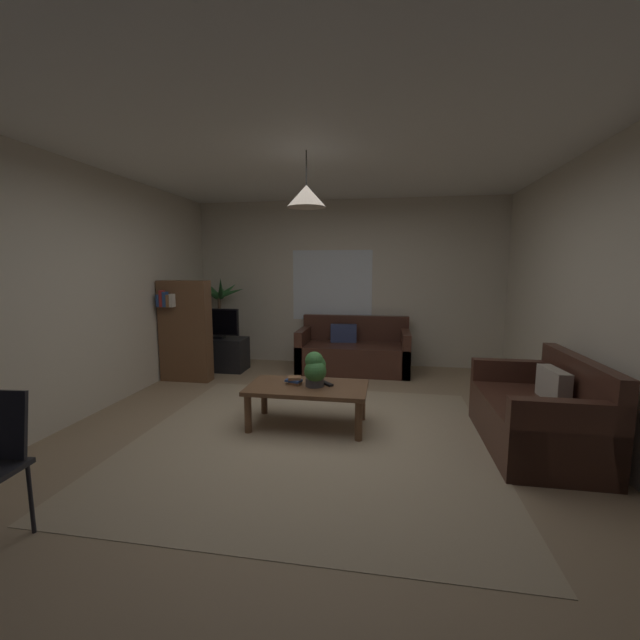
# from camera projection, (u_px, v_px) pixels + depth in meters

# --- Properties ---
(floor) EXTENTS (4.91, 5.57, 0.02)m
(floor) POSITION_uv_depth(u_px,v_px,m) (315.00, 432.00, 3.84)
(floor) COLOR #9E8466
(floor) RESTS_ON ground
(rug) EXTENTS (3.19, 3.06, 0.01)m
(rug) POSITION_uv_depth(u_px,v_px,m) (311.00, 439.00, 3.64)
(rug) COLOR tan
(rug) RESTS_ON ground
(wall_back) EXTENTS (5.03, 0.06, 2.64)m
(wall_back) POSITION_uv_depth(u_px,v_px,m) (346.00, 283.00, 6.41)
(wall_back) COLOR beige
(wall_back) RESTS_ON ground
(wall_left) EXTENTS (0.06, 5.57, 2.64)m
(wall_left) POSITION_uv_depth(u_px,v_px,m) (78.00, 292.00, 4.08)
(wall_left) COLOR beige
(wall_left) RESTS_ON ground
(wall_right) EXTENTS (0.06, 5.57, 2.64)m
(wall_right) POSITION_uv_depth(u_px,v_px,m) (611.00, 299.00, 3.25)
(wall_right) COLOR beige
(wall_right) RESTS_ON ground
(ceiling) EXTENTS (4.91, 5.57, 0.02)m
(ceiling) POSITION_uv_depth(u_px,v_px,m) (314.00, 145.00, 3.49)
(ceiling) COLOR white
(window_pane) EXTENTS (1.29, 0.01, 1.13)m
(window_pane) POSITION_uv_depth(u_px,v_px,m) (332.00, 285.00, 6.42)
(window_pane) COLOR white
(couch_under_window) EXTENTS (1.67, 0.80, 0.82)m
(couch_under_window) POSITION_uv_depth(u_px,v_px,m) (353.00, 353.00, 6.04)
(couch_under_window) COLOR #47281E
(couch_under_window) RESTS_ON ground
(couch_right_side) EXTENTS (0.80, 1.37, 0.82)m
(couch_right_side) POSITION_uv_depth(u_px,v_px,m) (538.00, 417.00, 3.45)
(couch_right_side) COLOR #47281E
(couch_right_side) RESTS_ON ground
(coffee_table) EXTENTS (1.18, 0.63, 0.42)m
(coffee_table) POSITION_uv_depth(u_px,v_px,m) (307.00, 392.00, 3.91)
(coffee_table) COLOR brown
(coffee_table) RESTS_ON ground
(book_on_table_0) EXTENTS (0.13, 0.11, 0.03)m
(book_on_table_0) POSITION_uv_depth(u_px,v_px,m) (295.00, 383.00, 3.95)
(book_on_table_0) COLOR #99663F
(book_on_table_0) RESTS_ON coffee_table
(book_on_table_1) EXTENTS (0.18, 0.14, 0.02)m
(book_on_table_1) POSITION_uv_depth(u_px,v_px,m) (294.00, 381.00, 3.96)
(book_on_table_1) COLOR #2D4C8C
(book_on_table_1) RESTS_ON coffee_table
(book_on_table_2) EXTENTS (0.14, 0.13, 0.03)m
(book_on_table_2) POSITION_uv_depth(u_px,v_px,m) (295.00, 378.00, 3.96)
(book_on_table_2) COLOR #99663F
(book_on_table_2) RESTS_ON coffee_table
(remote_on_table_0) EXTENTS (0.15, 0.15, 0.02)m
(remote_on_table_0) POSITION_uv_depth(u_px,v_px,m) (327.00, 384.00, 3.94)
(remote_on_table_0) COLOR black
(remote_on_table_0) RESTS_ON coffee_table
(potted_plant_on_table) EXTENTS (0.22, 0.25, 0.34)m
(potted_plant_on_table) POSITION_uv_depth(u_px,v_px,m) (315.00, 368.00, 3.87)
(potted_plant_on_table) COLOR #4C4C51
(potted_plant_on_table) RESTS_ON coffee_table
(tv_stand) EXTENTS (0.90, 0.44, 0.50)m
(tv_stand) POSITION_uv_depth(u_px,v_px,m) (217.00, 354.00, 6.11)
(tv_stand) COLOR black
(tv_stand) RESTS_ON ground
(tv) EXTENTS (0.72, 0.16, 0.46)m
(tv) POSITION_uv_depth(u_px,v_px,m) (216.00, 323.00, 6.02)
(tv) COLOR black
(tv) RESTS_ON tv_stand
(potted_palm_corner) EXTENTS (0.79, 0.82, 1.47)m
(potted_palm_corner) POSITION_uv_depth(u_px,v_px,m) (220.00, 323.00, 6.53)
(potted_palm_corner) COLOR brown
(potted_palm_corner) RESTS_ON ground
(bookshelf_corner) EXTENTS (0.70, 0.31, 1.40)m
(bookshelf_corner) POSITION_uv_depth(u_px,v_px,m) (185.00, 330.00, 5.47)
(bookshelf_corner) COLOR brown
(bookshelf_corner) RESTS_ON ground
(pendant_lamp) EXTENTS (0.37, 0.37, 0.51)m
(pendant_lamp) POSITION_uv_depth(u_px,v_px,m) (306.00, 196.00, 3.67)
(pendant_lamp) COLOR black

